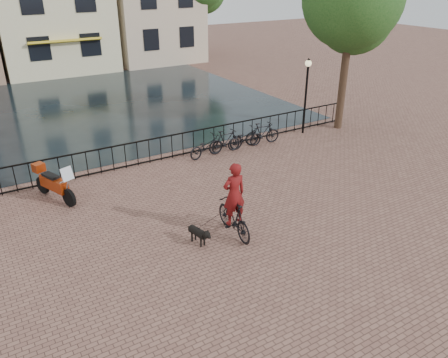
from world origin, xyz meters
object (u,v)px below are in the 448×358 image
dog (198,234)px  motorcycle (54,180)px  lamp_post (307,84)px  cyclist (234,204)px

dog → motorcycle: 5.65m
lamp_post → motorcycle: lamp_post is taller
lamp_post → dog: 10.65m
cyclist → motorcycle: bearing=-47.6°
dog → motorcycle: motorcycle is taller
cyclist → lamp_post: bearing=-139.3°
lamp_post → cyclist: size_ratio=1.29×
lamp_post → motorcycle: bearing=-175.6°
lamp_post → cyclist: bearing=-142.5°
lamp_post → motorcycle: size_ratio=1.66×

